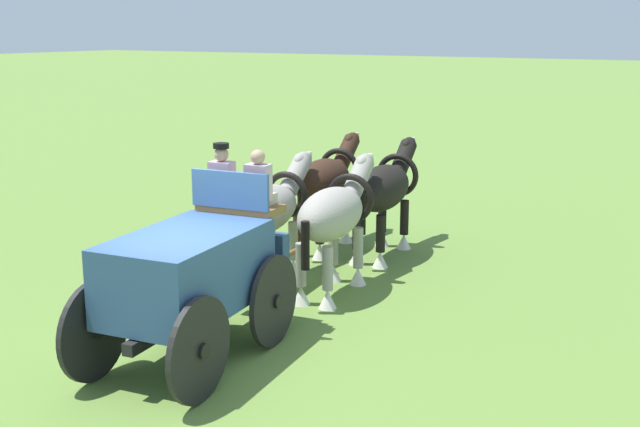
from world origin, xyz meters
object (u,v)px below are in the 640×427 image
(draft_horse_lead_near, at_px, (325,183))
(draft_horse_lead_off, at_px, (384,189))
(draft_horse_rear_near, at_px, (267,211))
(show_wagon, at_px, (194,271))
(draft_horse_rear_off, at_px, (334,216))

(draft_horse_lead_near, distance_m, draft_horse_lead_off, 1.30)
(draft_horse_rear_near, distance_m, draft_horse_lead_near, 2.59)
(draft_horse_rear_near, bearing_deg, show_wagon, -162.76)
(draft_horse_lead_near, bearing_deg, show_wagon, -167.30)
(draft_horse_lead_off, bearing_deg, show_wagon, -179.59)
(draft_horse_rear_off, height_order, draft_horse_lead_off, draft_horse_rear_off)
(draft_horse_lead_off, bearing_deg, draft_horse_lead_near, 96.61)
(draft_horse_lead_off, bearing_deg, draft_horse_rear_off, -173.44)
(show_wagon, height_order, draft_horse_rear_near, show_wagon)
(draft_horse_lead_near, xyz_separation_m, draft_horse_lead_off, (0.15, -1.29, -0.03))
(draft_horse_rear_off, xyz_separation_m, draft_horse_lead_near, (2.43, 1.59, 0.02))
(draft_horse_rear_near, xyz_separation_m, draft_horse_lead_off, (2.72, -1.00, 0.03))
(show_wagon, xyz_separation_m, draft_horse_rear_near, (3.35, 1.04, 0.06))
(show_wagon, bearing_deg, draft_horse_lead_near, 12.70)
(draft_horse_rear_near, height_order, draft_horse_lead_off, draft_horse_lead_off)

